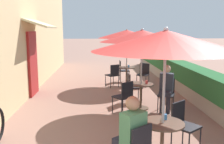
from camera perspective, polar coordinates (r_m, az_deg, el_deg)
cafe_facade_wall at (r=9.22m, az=-18.02°, el=8.79°), size 0.98×14.60×4.20m
planter_hedge at (r=9.60m, az=14.87°, el=-0.38°), size 0.60×13.60×1.01m
patio_table_near at (r=4.20m, az=11.41°, el=-14.06°), size 0.69×0.69×0.70m
patio_umbrella_near at (r=3.85m, az=12.15°, el=7.00°), size 2.25×2.25×2.19m
cafe_chair_near_left at (r=4.74m, az=15.89°, el=-10.91°), size 0.56×0.56×0.87m
seated_patron_near_right at (r=3.66m, az=4.22°, el=-13.97°), size 0.50×0.51×1.25m
coffee_cup_near at (r=4.23m, az=12.02°, el=-9.99°), size 0.07×0.07×0.09m
patio_table_mid at (r=6.89m, az=6.61°, el=-4.48°), size 0.69×0.69×0.70m
patio_umbrella_mid at (r=6.69m, az=6.86°, el=8.17°), size 2.25×2.25×2.19m
cafe_chair_mid_left at (r=6.84m, az=12.37°, el=-4.43°), size 0.53×0.53×0.87m
seated_patron_mid_left at (r=6.69m, az=12.29°, el=-3.24°), size 0.45×0.49×1.25m
cafe_chair_mid_right at (r=7.51m, az=4.58°, el=-2.98°), size 0.44×0.44×0.87m
cafe_chair_mid_back at (r=6.36m, az=2.85°, el=-5.27°), size 0.56×0.56×0.87m
coffee_cup_mid at (r=6.86m, az=7.93°, el=-2.29°), size 0.07×0.07×0.09m
patio_table_far at (r=9.85m, az=3.32°, el=-0.16°), size 0.69×0.69×0.70m
patio_umbrella_far at (r=9.71m, az=3.40°, el=8.65°), size 2.25×2.25×2.19m
cafe_chair_far_left at (r=9.39m, az=0.27°, el=-0.40°), size 0.55×0.55×0.87m
cafe_chair_far_right at (r=9.68m, az=7.23°, el=-0.17°), size 0.55×0.55×0.87m
cafe_chair_far_back at (r=10.51m, az=2.44°, el=0.67°), size 0.40×0.40×0.87m
coffee_cup_far at (r=9.76m, az=3.82°, el=1.32°), size 0.07×0.07×0.09m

